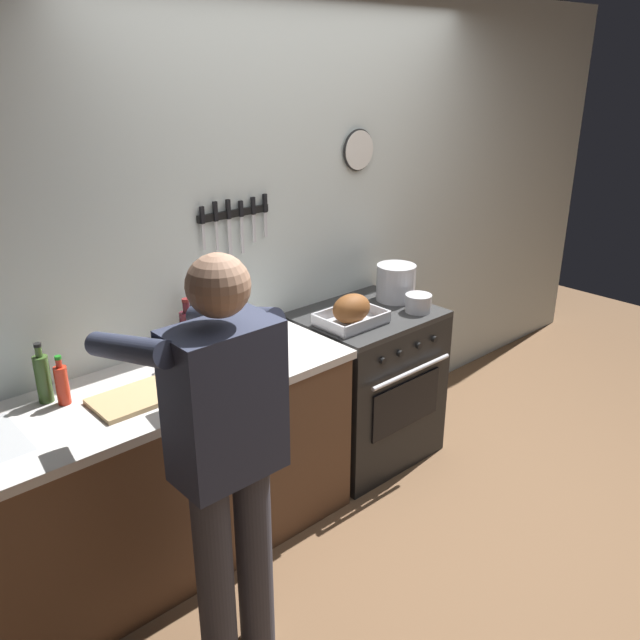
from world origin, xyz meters
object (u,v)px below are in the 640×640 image
(saucepan, at_px, (418,303))
(stove, at_px, (365,385))
(person_cook, at_px, (225,447))
(bottle_olive_oil, at_px, (43,377))
(roasting_pan, at_px, (351,311))
(stock_pot, at_px, (396,282))
(cutting_board, at_px, (137,398))
(bottle_hot_sauce, at_px, (62,384))
(bottle_soy_sauce, at_px, (208,331))
(bottle_wine_red, at_px, (188,335))
(bottle_vinegar, at_px, (192,330))

(saucepan, bearing_deg, stove, 142.90)
(person_cook, xyz_separation_m, bottle_olive_oil, (-0.30, 0.85, 0.06))
(stove, relative_size, roasting_pan, 2.56)
(roasting_pan, bearing_deg, bottle_olive_oil, 170.98)
(stove, relative_size, stock_pot, 3.94)
(person_cook, relative_size, saucepan, 11.19)
(cutting_board, bearing_deg, roasting_pan, -0.11)
(person_cook, relative_size, bottle_hot_sauce, 7.77)
(bottle_soy_sauce, distance_m, bottle_hot_sauce, 0.76)
(bottle_soy_sauce, bearing_deg, bottle_wine_red, -153.93)
(bottle_olive_oil, bearing_deg, bottle_hot_sauce, -54.61)
(stove, relative_size, person_cook, 0.54)
(bottle_hot_sauce, bearing_deg, stove, -3.95)
(saucepan, distance_m, bottle_vinegar, 1.28)
(roasting_pan, xyz_separation_m, bottle_olive_oil, (-1.53, 0.24, 0.04))
(person_cook, distance_m, bottle_soy_sauce, 1.00)
(stove, relative_size, bottle_wine_red, 2.91)
(person_cook, relative_size, cutting_board, 4.61)
(cutting_board, xyz_separation_m, bottle_soy_sauce, (0.52, 0.25, 0.08))
(stock_pot, height_order, bottle_hot_sauce, bottle_hot_sauce)
(person_cook, distance_m, bottle_hot_sauce, 0.83)
(bottle_soy_sauce, relative_size, bottle_vinegar, 0.87)
(cutting_board, relative_size, bottle_vinegar, 1.49)
(saucepan, relative_size, bottle_soy_sauce, 0.71)
(bottle_olive_oil, bearing_deg, roasting_pan, -9.02)
(saucepan, xyz_separation_m, bottle_olive_oil, (-1.95, 0.36, 0.06))
(cutting_board, bearing_deg, stove, 2.29)
(bottle_soy_sauce, bearing_deg, roasting_pan, -19.41)
(saucepan, distance_m, bottle_soy_sauce, 1.20)
(bottle_soy_sauce, height_order, bottle_wine_red, bottle_wine_red)
(bottle_soy_sauce, distance_m, bottle_wine_red, 0.18)
(person_cook, bearing_deg, bottle_soy_sauce, -38.30)
(bottle_wine_red, bearing_deg, stock_pot, -3.42)
(saucepan, xyz_separation_m, cutting_board, (-1.66, 0.12, -0.04))
(roasting_pan, xyz_separation_m, saucepan, (0.41, -0.11, -0.02))
(person_cook, bearing_deg, saucepan, -81.51)
(roasting_pan, bearing_deg, bottle_wine_red, 168.32)
(roasting_pan, height_order, cutting_board, roasting_pan)
(stock_pot, distance_m, bottle_olive_oil, 2.00)
(bottle_vinegar, xyz_separation_m, bottle_wine_red, (-0.08, -0.10, 0.03))
(roasting_pan, distance_m, saucepan, 0.43)
(roasting_pan, bearing_deg, bottle_hot_sauce, 173.27)
(saucepan, height_order, bottle_soy_sauce, bottle_soy_sauce)
(roasting_pan, distance_m, cutting_board, 1.25)
(stock_pot, distance_m, bottle_wine_red, 1.35)
(stove, distance_m, bottle_hot_sauce, 1.76)
(stove, bearing_deg, bottle_hot_sauce, 176.05)
(stove, bearing_deg, bottle_soy_sauce, 167.84)
(person_cook, height_order, cutting_board, person_cook)
(roasting_pan, xyz_separation_m, cutting_board, (-1.25, 0.00, -0.06))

